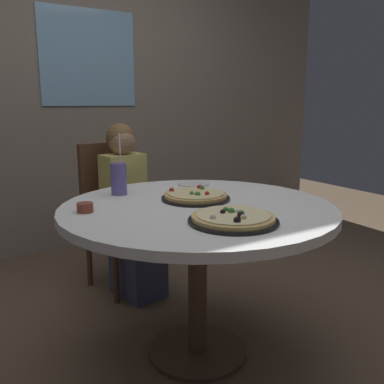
# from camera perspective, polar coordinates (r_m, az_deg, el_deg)

# --- Properties ---
(ground_plane) EXTENTS (8.00, 8.00, 0.00)m
(ground_plane) POSITION_cam_1_polar(r_m,az_deg,el_deg) (2.22, 0.73, -20.87)
(ground_plane) COLOR brown
(wall_with_window) EXTENTS (5.20, 0.14, 2.90)m
(wall_with_window) POSITION_cam_1_polar(r_m,az_deg,el_deg) (3.63, -16.27, 15.48)
(wall_with_window) COLOR gray
(wall_with_window) RESTS_ON ground_plane
(dining_table) EXTENTS (1.25, 1.25, 0.75)m
(dining_table) POSITION_cam_1_polar(r_m,az_deg,el_deg) (1.94, 0.78, -4.41)
(dining_table) COLOR white
(dining_table) RESTS_ON ground_plane
(chair_wooden) EXTENTS (0.46, 0.46, 0.95)m
(chair_wooden) POSITION_cam_1_polar(r_m,az_deg,el_deg) (2.82, -10.31, -1.99)
(chair_wooden) COLOR brown
(chair_wooden) RESTS_ON ground_plane
(diner_child) EXTENTS (0.31, 0.43, 1.08)m
(diner_child) POSITION_cam_1_polar(r_m,az_deg,el_deg) (2.68, -8.31, -3.69)
(diner_child) COLOR #3F4766
(diner_child) RESTS_ON ground_plane
(pizza_veggie) EXTENTS (0.33, 0.33, 0.05)m
(pizza_veggie) POSITION_cam_1_polar(r_m,az_deg,el_deg) (2.01, 0.50, -0.57)
(pizza_veggie) COLOR black
(pizza_veggie) RESTS_ON dining_table
(pizza_cheese) EXTENTS (0.35, 0.35, 0.05)m
(pizza_cheese) POSITION_cam_1_polar(r_m,az_deg,el_deg) (1.64, 5.62, -3.59)
(pizza_cheese) COLOR black
(pizza_cheese) RESTS_ON dining_table
(soda_cup) EXTENTS (0.08, 0.08, 0.31)m
(soda_cup) POSITION_cam_1_polar(r_m,az_deg,el_deg) (2.14, -9.91, 1.80)
(soda_cup) COLOR #6659A5
(soda_cup) RESTS_ON dining_table
(sauce_bowl) EXTENTS (0.07, 0.07, 0.04)m
(sauce_bowl) POSITION_cam_1_polar(r_m,az_deg,el_deg) (1.84, -14.32, -2.05)
(sauce_bowl) COLOR brown
(sauce_bowl) RESTS_ON dining_table
(plate_small) EXTENTS (0.18, 0.18, 0.01)m
(plate_small) POSITION_cam_1_polar(r_m,az_deg,el_deg) (2.37, 0.21, 1.08)
(plate_small) COLOR white
(plate_small) RESTS_ON dining_table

